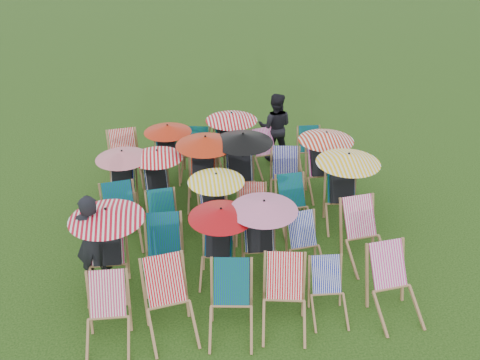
{
  "coord_description": "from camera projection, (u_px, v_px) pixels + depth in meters",
  "views": [
    {
      "loc": [
        -1.01,
        -7.91,
        5.7
      ],
      "look_at": [
        0.2,
        0.42,
        0.9
      ],
      "focal_mm": 40.0,
      "sensor_mm": 36.0,
      "label": 1
    }
  ],
  "objects": [
    {
      "name": "deckchair_27",
      "position": [
        231.0,
        141.0,
        11.57
      ],
      "size": [
        1.11,
        1.21,
        1.32
      ],
      "rotation": [
        0.0,
        0.0,
        0.19
      ],
      "color": "#976C46",
      "rests_on": "ground"
    },
    {
      "name": "deckchair_18",
      "position": [
        122.0,
        180.0,
        10.23
      ],
      "size": [
        1.02,
        1.07,
        1.21
      ],
      "rotation": [
        0.0,
        0.0,
        -0.11
      ],
      "color": "#976C46",
      "rests_on": "ground"
    },
    {
      "name": "deckchair_3",
      "position": [
        285.0,
        299.0,
        7.56
      ],
      "size": [
        0.81,
        1.01,
        0.99
      ],
      "rotation": [
        0.0,
        0.0,
        -0.19
      ],
      "color": "#976C46",
      "rests_on": "ground"
    },
    {
      "name": "deckchair_17",
      "position": [
        344.0,
        188.0,
        9.78
      ],
      "size": [
        1.16,
        1.23,
        1.38
      ],
      "rotation": [
        0.0,
        0.0,
        -0.14
      ],
      "color": "#976C46",
      "rests_on": "ground"
    },
    {
      "name": "deckchair_1",
      "position": [
        169.0,
        303.0,
        7.46
      ],
      "size": [
        0.82,
        1.04,
        1.02
      ],
      "rotation": [
        0.0,
        0.0,
        0.17
      ],
      "color": "#976C46",
      "rests_on": "ground"
    },
    {
      "name": "deckchair_5",
      "position": [
        395.0,
        286.0,
        7.78
      ],
      "size": [
        0.76,
        0.99,
        1.0
      ],
      "rotation": [
        0.0,
        0.0,
        0.11
      ],
      "color": "#976C46",
      "rests_on": "ground"
    },
    {
      "name": "deckchair_4",
      "position": [
        329.0,
        293.0,
        7.8
      ],
      "size": [
        0.59,
        0.79,
        0.82
      ],
      "rotation": [
        0.0,
        0.0,
        -0.06
      ],
      "color": "#976C46",
      "rests_on": "ground"
    },
    {
      "name": "deckchair_2",
      "position": [
        231.0,
        305.0,
        7.46
      ],
      "size": [
        0.78,
        0.99,
        0.98
      ],
      "rotation": [
        0.0,
        0.0,
        -0.15
      ],
      "color": "#976C46",
      "rests_on": "ground"
    },
    {
      "name": "deckchair_0",
      "position": [
        107.0,
        317.0,
        7.29
      ],
      "size": [
        0.66,
        0.89,
        0.94
      ],
      "rotation": [
        0.0,
        0.0,
        -0.04
      ],
      "color": "#976C46",
      "rests_on": "ground"
    },
    {
      "name": "deckchair_23",
      "position": [
        323.0,
        163.0,
        10.73
      ],
      "size": [
        1.1,
        1.14,
        1.31
      ],
      "rotation": [
        0.0,
        0.0,
        -0.0
      ],
      "color": "#976C46",
      "rests_on": "ground"
    },
    {
      "name": "deckchair_15",
      "position": [
        251.0,
        214.0,
        9.55
      ],
      "size": [
        0.71,
        0.89,
        0.88
      ],
      "rotation": [
        0.0,
        0.0,
        -0.17
      ],
      "color": "#976C46",
      "rests_on": "ground"
    },
    {
      "name": "deckchair_11",
      "position": [
        365.0,
        235.0,
        8.87
      ],
      "size": [
        0.77,
        1.0,
        1.02
      ],
      "rotation": [
        0.0,
        0.0,
        0.11
      ],
      "color": "#976C46",
      "rests_on": "ground"
    },
    {
      "name": "deckchair_21",
      "position": [
        241.0,
        167.0,
        10.48
      ],
      "size": [
        1.18,
        1.23,
        1.4
      ],
      "rotation": [
        0.0,
        0.0,
        -0.06
      ],
      "color": "#976C46",
      "rests_on": "ground"
    },
    {
      "name": "deckchair_12",
      "position": [
        121.0,
        218.0,
        9.34
      ],
      "size": [
        0.77,
        0.99,
        0.99
      ],
      "rotation": [
        0.0,
        0.0,
        0.14
      ],
      "color": "#976C46",
      "rests_on": "ground"
    },
    {
      "name": "ground",
      "position": [
        233.0,
        235.0,
        9.75
      ],
      "size": [
        100.0,
        100.0,
        0.0
      ],
      "primitive_type": "plane",
      "color": "black",
      "rests_on": "ground"
    },
    {
      "name": "deckchair_26",
      "position": [
        195.0,
        154.0,
        11.51
      ],
      "size": [
        0.79,
        0.98,
        0.95
      ],
      "rotation": [
        0.0,
        0.0,
        -0.2
      ],
      "color": "#976C46",
      "rests_on": "ground"
    },
    {
      "name": "deckchair_10",
      "position": [
        306.0,
        246.0,
        8.75
      ],
      "size": [
        0.65,
        0.85,
        0.86
      ],
      "rotation": [
        0.0,
        0.0,
        0.11
      ],
      "color": "#976C46",
      "rests_on": "ground"
    },
    {
      "name": "deckchair_19",
      "position": [
        157.0,
        179.0,
        10.3
      ],
      "size": [
        1.0,
        1.06,
        1.19
      ],
      "rotation": [
        0.0,
        0.0,
        0.1
      ],
      "color": "#976C46",
      "rests_on": "ground"
    },
    {
      "name": "deckchair_9",
      "position": [
        261.0,
        237.0,
        8.55
      ],
      "size": [
        1.09,
        1.14,
        1.29
      ],
      "rotation": [
        0.0,
        0.0,
        -0.04
      ],
      "color": "#976C46",
      "rests_on": "ground"
    },
    {
      "name": "deckchair_6",
      "position": [
        107.0,
        248.0,
        8.21
      ],
      "size": [
        1.16,
        1.2,
        1.37
      ],
      "rotation": [
        0.0,
        0.0,
        -0.03
      ],
      "color": "#976C46",
      "rests_on": "ground"
    },
    {
      "name": "deckchair_28",
      "position": [
        267.0,
        153.0,
        11.67
      ],
      "size": [
        0.72,
        0.89,
        0.87
      ],
      "rotation": [
        0.0,
        0.0,
        0.19
      ],
      "color": "#976C46",
      "rests_on": "ground"
    },
    {
      "name": "deckchair_24",
      "position": [
        125.0,
        159.0,
        11.24
      ],
      "size": [
        0.78,
        1.01,
        1.02
      ],
      "rotation": [
        0.0,
        0.0,
        0.12
      ],
      "color": "#976C46",
      "rests_on": "ground"
    },
    {
      "name": "deckchair_14",
      "position": [
        216.0,
        204.0,
        9.49
      ],
      "size": [
        1.01,
        1.08,
        1.19
      ],
      "rotation": [
        0.0,
        0.0,
        0.13
      ],
      "color": "#976C46",
      "rests_on": "ground"
    },
    {
      "name": "deckchair_29",
      "position": [
        311.0,
        150.0,
        11.8
      ],
      "size": [
        0.6,
        0.82,
        0.86
      ],
      "rotation": [
        0.0,
        0.0,
        -0.05
      ],
      "color": "#976C46",
      "rests_on": "ground"
    },
    {
      "name": "deckchair_7",
      "position": [
        164.0,
        254.0,
        8.45
      ],
      "size": [
        0.69,
        0.95,
        1.0
      ],
      "rotation": [
        0.0,
        0.0,
        -0.04
      ],
      "color": "#976C46",
      "rests_on": "ground"
    },
    {
      "name": "person_rear",
      "position": [
        275.0,
        127.0,
        11.99
      ],
      "size": [
        0.9,
        0.78,
        1.59
      ],
      "primitive_type": "imported",
      "rotation": [
        0.0,
        0.0,
        2.87
      ],
      "color": "black",
      "rests_on": "ground"
    },
    {
      "name": "deckchair_16",
      "position": [
        295.0,
        206.0,
        9.75
      ],
      "size": [
        0.67,
        0.89,
        0.92
      ],
      "rotation": [
        0.0,
        0.0,
        0.07
      ],
      "color": "#976C46",
      "rests_on": "ground"
    },
    {
      "name": "deckchair_13",
      "position": [
        164.0,
        221.0,
        9.36
      ],
      "size": [
        0.65,
        0.85,
        0.88
      ],
      "rotation": [
        0.0,
        0.0,
        0.09
      ],
      "color": "#976C46",
      "rests_on": "ground"
    },
    {
      "name": "deckchair_20",
      "position": [
        204.0,
        169.0,
        10.43
      ],
      "size": [
        1.16,
        1.22,
        1.37
      ],
      "rotation": [
        0.0,
        0.0,
        -0.12
      ],
      "color": "#976C46",
      "rests_on": "ground"
    },
    {
      "name": "deckchair_25",
      "position": [
        167.0,
        151.0,
        11.32
      ],
      "size": [
        1.0,
        1.04,
        1.18
      ],
      "rotation": [
        0.0,
        0.0,
        -0.04
      ],
      "color": "#976C46",
      "rests_on": "ground"
    },
    {
      "name": "deckchair_8",
      "position": [
        219.0,
        242.0,
        8.46
      ],
      "size": [
        1.03,
        1.1,
        1.23
      ],
      "rotation": [
        0.0,
        0.0,
        -0.2
      ],
      "color": "#976C46",
      "rests_on": "ground"
    },
    {
      "name": "deckchair_22",
      "position": [
        286.0,
        177.0,
        10.63
      ],
      "size": [
        0.78,
        0.98,
        0.97
      ],
      "rotation": [
        0.0,
        0.0,
        -0.17
      ],
      "color": "#976C46",
      "rests_on": "ground"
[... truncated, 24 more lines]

